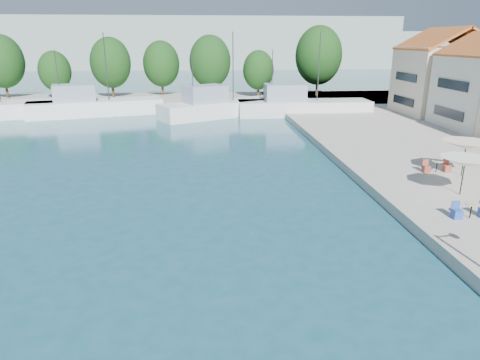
{
  "coord_description": "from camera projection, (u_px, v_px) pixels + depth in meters",
  "views": [
    {
      "loc": [
        -3.87,
        2.59,
        8.79
      ],
      "look_at": [
        -1.77,
        26.0,
        1.11
      ],
      "focal_mm": 32.0,
      "sensor_mm": 36.0,
      "label": 1
    }
  ],
  "objects": [
    {
      "name": "tree_04",
      "position": [
        111.0,
        63.0,
        63.39
      ],
      "size": [
        5.92,
        5.92,
        8.76
      ],
      "color": "#3F2B19",
      "rests_on": "quay_far"
    },
    {
      "name": "hill_east",
      "position": [
        309.0,
        48.0,
        172.56
      ],
      "size": [
        140.0,
        40.0,
        12.0
      ],
      "primitive_type": "cube",
      "color": "gray",
      "rests_on": "ground"
    },
    {
      "name": "hill_west",
      "position": [
        124.0,
        43.0,
        147.04
      ],
      "size": [
        180.0,
        40.0,
        16.0
      ],
      "primitive_type": "cube",
      "color": "gray",
      "rests_on": "ground"
    },
    {
      "name": "umbrella_cream",
      "position": [
        466.0,
        145.0,
        26.56
      ],
      "size": [
        2.99,
        2.99,
        2.26
      ],
      "color": "black",
      "rests_on": "quay_right"
    },
    {
      "name": "tree_07",
      "position": [
        258.0,
        70.0,
        64.07
      ],
      "size": [
        4.65,
        4.65,
        6.89
      ],
      "color": "#3F2B19",
      "rests_on": "quay_far"
    },
    {
      "name": "tree_02",
      "position": [
        2.0,
        61.0,
        62.54
      ],
      "size": [
        6.19,
        6.19,
        9.16
      ],
      "color": "#3F2B19",
      "rests_on": "quay_far"
    },
    {
      "name": "building_06",
      "position": [
        443.0,
        71.0,
        49.23
      ],
      "size": [
        9.0,
        8.8,
        10.2
      ],
      "color": "beige",
      "rests_on": "quay_right"
    },
    {
      "name": "trawler_04",
      "position": [
        300.0,
        107.0,
        52.51
      ],
      "size": [
        16.11,
        4.28,
        10.2
      ],
      "rotation": [
        0.0,
        0.0,
        -0.01
      ],
      "color": "silver",
      "rests_on": "ground"
    },
    {
      "name": "tree_06",
      "position": [
        210.0,
        62.0,
        63.35
      ],
      "size": [
        6.12,
        6.12,
        9.06
      ],
      "color": "#3F2B19",
      "rests_on": "quay_far"
    },
    {
      "name": "trawler_03",
      "position": [
        219.0,
        107.0,
        51.83
      ],
      "size": [
        15.73,
        10.86,
        10.2
      ],
      "rotation": [
        0.0,
        0.0,
        0.48
      ],
      "color": "white",
      "rests_on": "ground"
    },
    {
      "name": "tree_08",
      "position": [
        319.0,
        55.0,
        65.06
      ],
      "size": [
        7.05,
        7.05,
        10.44
      ],
      "color": "#3F2B19",
      "rests_on": "quay_far"
    },
    {
      "name": "tree_03",
      "position": [
        55.0,
        71.0,
        62.5
      ],
      "size": [
        4.62,
        4.62,
        6.84
      ],
      "color": "#3F2B19",
      "rests_on": "quay_far"
    },
    {
      "name": "cafe_table_02",
      "position": [
        471.0,
        212.0,
        20.64
      ],
      "size": [
        1.82,
        0.7,
        0.76
      ],
      "color": "black",
      "rests_on": "quay_right"
    },
    {
      "name": "cafe_table_03",
      "position": [
        437.0,
        168.0,
        27.86
      ],
      "size": [
        1.82,
        0.7,
        0.76
      ],
      "color": "black",
      "rests_on": "quay_right"
    },
    {
      "name": "quay_far",
      "position": [
        173.0,
        101.0,
        63.27
      ],
      "size": [
        90.0,
        16.0,
        0.6
      ],
      "primitive_type": "cube",
      "color": "#A19D91",
      "rests_on": "ground"
    },
    {
      "name": "trawler_02",
      "position": [
        93.0,
        107.0,
        52.55
      ],
      "size": [
        16.42,
        8.12,
        10.2
      ],
      "rotation": [
        0.0,
        0.0,
        0.26
      ],
      "color": "white",
      "rests_on": "ground"
    },
    {
      "name": "umbrella_white",
      "position": [
        465.0,
        162.0,
        23.29
      ],
      "size": [
        2.72,
        2.72,
        2.15
      ],
      "color": "black",
      "rests_on": "quay_right"
    },
    {
      "name": "tree_05",
      "position": [
        161.0,
        64.0,
        65.94
      ],
      "size": [
        5.57,
        5.57,
        8.25
      ],
      "color": "#3F2B19",
      "rests_on": "quay_far"
    }
  ]
}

